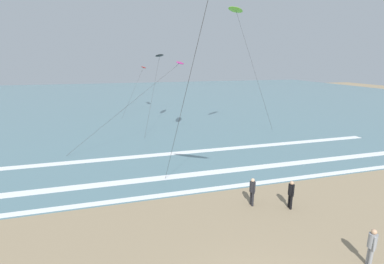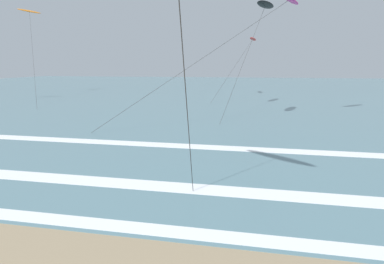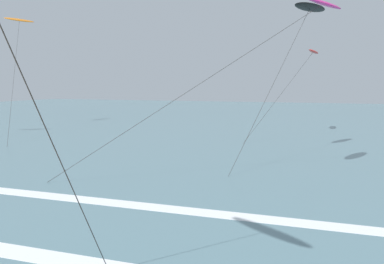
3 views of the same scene
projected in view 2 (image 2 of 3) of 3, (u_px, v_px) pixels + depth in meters
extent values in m
cube|color=slate|center=(245.00, 88.00, 49.51)|extent=(140.00, 90.00, 0.01)
cube|color=white|center=(210.00, 235.00, 6.79)|extent=(39.58, 0.51, 0.01)
cube|color=white|center=(251.00, 193.00, 9.04)|extent=(41.36, 0.80, 0.01)
cube|color=white|center=(200.00, 147.00, 14.13)|extent=(44.27, 0.82, 0.01)
ellipsoid|color=black|center=(266.00, 5.00, 23.23)|extent=(1.92, 3.26, 0.43)
cylinder|color=#333333|center=(245.00, 59.00, 21.40)|extent=(2.87, 6.30, 8.41)
ellipsoid|color=orange|center=(29.00, 11.00, 35.83)|extent=(1.53, 3.29, 0.43)
cylinder|color=#333333|center=(33.00, 53.00, 31.07)|extent=(8.01, 10.78, 10.15)
ellipsoid|color=red|center=(253.00, 39.00, 34.70)|extent=(0.81, 3.21, 0.43)
cylinder|color=#333333|center=(233.00, 69.00, 32.53)|extent=(4.06, 6.86, 6.78)
cylinder|color=#333333|center=(192.00, 65.00, 17.31)|extent=(11.00, 4.30, 7.59)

